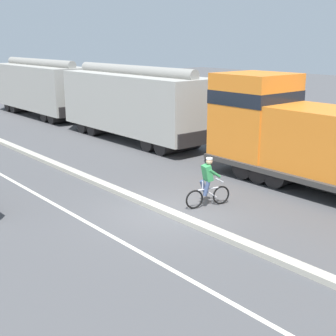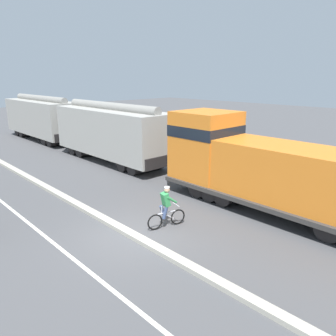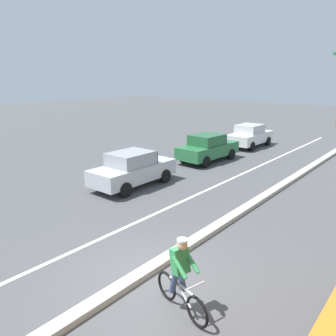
# 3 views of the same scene
# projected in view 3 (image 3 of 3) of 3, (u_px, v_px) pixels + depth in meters

# --- Properties ---
(ground_plane) EXTENTS (120.00, 120.00, 0.00)m
(ground_plane) POSITION_uv_depth(u_px,v_px,m) (143.00, 276.00, 8.26)
(ground_plane) COLOR #4C4C4F
(median_curb) EXTENTS (0.36, 36.00, 0.16)m
(median_curb) POSITION_uv_depth(u_px,v_px,m) (251.00, 205.00, 12.68)
(median_curb) COLOR #B2AD9E
(median_curb) RESTS_ON ground
(lane_stripe) EXTENTS (0.14, 36.00, 0.01)m
(lane_stripe) POSITION_uv_depth(u_px,v_px,m) (200.00, 193.00, 14.18)
(lane_stripe) COLOR silver
(lane_stripe) RESTS_ON ground
(parked_car_silver) EXTENTS (1.87, 4.22, 1.62)m
(parked_car_silver) POSITION_uv_depth(u_px,v_px,m) (133.00, 169.00, 14.98)
(parked_car_silver) COLOR #B7BABF
(parked_car_silver) RESTS_ON ground
(parked_car_green) EXTENTS (1.99, 4.28, 1.62)m
(parked_car_green) POSITION_uv_depth(u_px,v_px,m) (208.00, 148.00, 19.53)
(parked_car_green) COLOR #286B3D
(parked_car_green) RESTS_ON ground
(parked_car_white) EXTENTS (1.85, 4.21, 1.62)m
(parked_car_white) POSITION_uv_depth(u_px,v_px,m) (250.00, 136.00, 23.64)
(parked_car_white) COLOR silver
(parked_car_white) RESTS_ON ground
(cyclist) EXTENTS (1.67, 0.59, 1.71)m
(cyclist) POSITION_uv_depth(u_px,v_px,m) (181.00, 277.00, 6.82)
(cyclist) COLOR black
(cyclist) RESTS_ON ground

